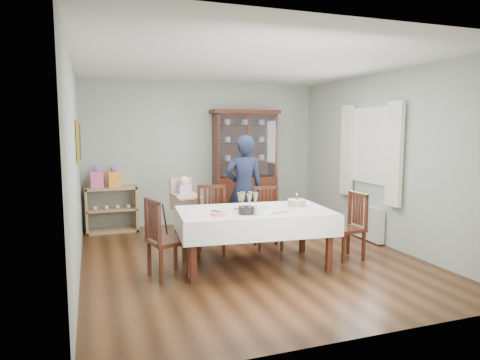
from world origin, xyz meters
name	(u,v)px	position (x,y,z in m)	size (l,w,h in m)	color
floor	(249,258)	(0.00, 0.00, 0.00)	(5.00, 5.00, 0.00)	#593319
room_shell	(237,137)	(0.00, 0.53, 1.70)	(5.00, 5.00, 5.00)	#9EAA99
dining_table	(254,238)	(-0.06, -0.34, 0.38)	(2.10, 1.33, 0.76)	#462111
china_cabinet	(245,165)	(0.75, 2.26, 1.12)	(1.30, 0.48, 2.18)	#462111
sideboard	(112,209)	(-1.75, 2.28, 0.40)	(0.90, 0.38, 0.80)	tan
picture_frame	(78,141)	(-2.22, 0.80, 1.65)	(0.04, 0.48, 0.58)	gold
window	(372,146)	(2.22, 0.30, 1.55)	(0.04, 1.02, 1.22)	white
curtain_left	(395,154)	(2.16, -0.32, 1.45)	(0.07, 0.30, 1.55)	silver
curtain_right	(347,150)	(2.16, 0.92, 1.45)	(0.07, 0.30, 1.55)	silver
radiator	(366,222)	(2.16, 0.30, 0.30)	(0.10, 0.80, 0.55)	white
chair_far_left	(212,234)	(-0.44, 0.40, 0.29)	(0.56, 0.56, 0.99)	#462111
chair_far_right	(268,230)	(0.45, 0.41, 0.28)	(0.48, 0.48, 0.93)	#462111
chair_end_left	(167,254)	(-1.23, -0.38, 0.29)	(0.54, 0.54, 0.98)	#462111
chair_end_right	(347,239)	(1.30, -0.46, 0.28)	(0.45, 0.45, 0.93)	#462111
woman	(244,189)	(0.25, 0.92, 0.86)	(0.63, 0.41, 1.72)	black
high_chair	(185,218)	(-0.72, 0.98, 0.43)	(0.56, 0.56, 1.09)	black
champagne_tray	(248,204)	(-0.13, -0.29, 0.83)	(0.37, 0.37, 0.23)	silver
birthday_cake	(297,203)	(0.55, -0.35, 0.81)	(0.28, 0.28, 0.19)	white
plate_stack_dark	(246,210)	(-0.26, -0.56, 0.81)	(0.20, 0.20, 0.09)	black
plate_stack_white	(263,211)	(-0.07, -0.66, 0.80)	(0.21, 0.21, 0.09)	white
napkin_stack	(219,215)	(-0.61, -0.53, 0.77)	(0.16, 0.16, 0.02)	#FF5D93
cutlery	(213,211)	(-0.61, -0.28, 0.77)	(0.10, 0.15, 0.01)	silver
cake_knife	(281,213)	(0.18, -0.65, 0.77)	(0.28, 0.03, 0.01)	silver
gift_bag_pink	(97,178)	(-1.97, 2.26, 0.97)	(0.22, 0.14, 0.39)	#FF5D93
gift_bag_orange	(114,177)	(-1.69, 2.26, 0.97)	(0.23, 0.18, 0.38)	orange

